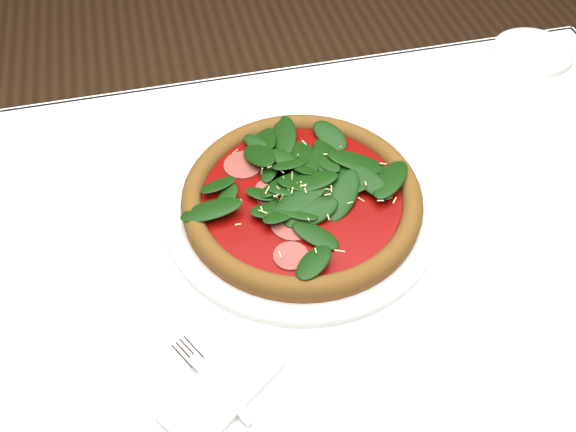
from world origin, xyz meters
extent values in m
cube|color=white|center=(0.00, 0.00, 0.73)|extent=(1.20, 0.80, 0.04)
cylinder|color=#482E1D|center=(0.54, 0.34, 0.35)|extent=(0.06, 0.06, 0.71)
cube|color=white|center=(0.00, 0.40, 0.64)|extent=(1.20, 0.01, 0.22)
cylinder|color=silver|center=(0.01, 0.08, 0.76)|extent=(0.38, 0.38, 0.01)
torus|color=silver|center=(0.01, 0.08, 0.76)|extent=(0.38, 0.38, 0.01)
cylinder|color=brown|center=(0.01, 0.08, 0.77)|extent=(0.36, 0.36, 0.01)
torus|color=#AB6F27|center=(0.01, 0.08, 0.78)|extent=(0.36, 0.36, 0.03)
cylinder|color=#8C0505|center=(0.01, 0.08, 0.78)|extent=(0.30, 0.30, 0.00)
cylinder|color=#A44C41|center=(0.01, 0.08, 0.78)|extent=(0.26, 0.26, 0.00)
ellipsoid|color=#0E3409|center=(0.01, 0.08, 0.79)|extent=(0.29, 0.29, 0.03)
cylinder|color=beige|center=(0.01, 0.08, 0.80)|extent=(0.26, 0.26, 0.00)
cube|color=white|center=(-0.15, -0.16, 0.76)|extent=(0.15, 0.13, 0.01)
cube|color=silver|center=(-0.15, -0.16, 0.76)|extent=(0.06, 0.10, 0.00)
cube|color=silver|center=(-0.18, -0.11, 0.76)|extent=(0.04, 0.04, 0.00)
cylinder|color=silver|center=(0.49, 0.34, 0.75)|extent=(0.14, 0.14, 0.01)
torus|color=silver|center=(0.49, 0.34, 0.76)|extent=(0.14, 0.14, 0.01)
camera|label=1|loc=(-0.15, -0.48, 1.41)|focal=40.00mm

